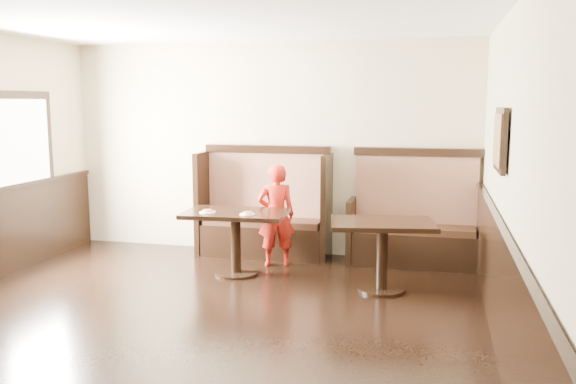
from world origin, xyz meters
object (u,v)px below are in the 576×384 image
(table_neighbor, at_px, (382,239))
(child, at_px, (276,215))
(booth_main, at_px, (265,216))
(booth_neighbor, at_px, (415,226))
(table_main, at_px, (236,226))

(table_neighbor, xyz_separation_m, child, (-1.36, 0.72, 0.07))
(booth_main, xyz_separation_m, booth_neighbor, (1.95, -0.00, -0.05))
(booth_main, height_order, child, booth_main)
(booth_main, relative_size, child, 1.38)
(table_main, bearing_deg, child, 50.35)
(booth_main, distance_m, child, 0.58)
(table_main, distance_m, child, 0.61)
(table_main, bearing_deg, booth_main, 82.36)
(booth_neighbor, distance_m, table_main, 2.25)
(booth_neighbor, bearing_deg, booth_main, 179.95)
(table_neighbor, height_order, child, child)
(booth_main, relative_size, table_neighbor, 1.46)
(booth_main, distance_m, booth_neighbor, 1.95)
(booth_main, distance_m, table_neighbor, 2.05)
(booth_main, bearing_deg, table_main, -94.47)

